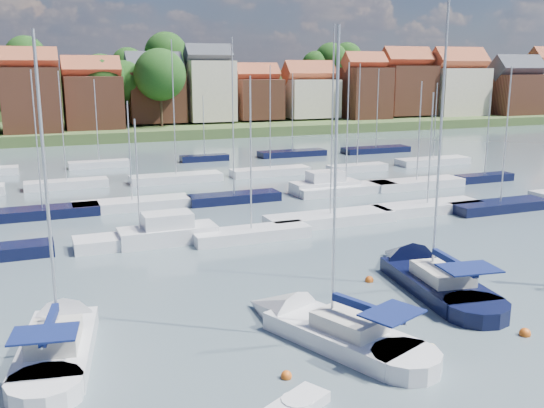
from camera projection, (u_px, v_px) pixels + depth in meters
name	position (u px, v px, depth m)	size (l,w,h in m)	color
ground	(177.00, 188.00, 64.10)	(260.00, 260.00, 0.00)	#415158
sailboat_left	(62.00, 337.00, 27.80)	(4.87, 11.51, 15.19)	silver
sailboat_centre	(318.00, 327.00, 28.86)	(7.02, 11.67, 15.46)	silver
sailboat_navy	(422.00, 275.00, 36.21)	(5.06, 13.10, 17.62)	black
tender	(297.00, 405.00, 22.42)	(2.87, 2.31, 0.56)	silver
buoy_c	(286.00, 378.00, 24.83)	(0.46, 0.46, 0.46)	#D85914
buoy_d	(431.00, 350.00, 27.27)	(0.47, 0.47, 0.47)	beige
buoy_e	(369.00, 282.00, 36.05)	(0.51, 0.51, 0.51)	#D85914
buoy_f	(525.00, 335.00, 28.79)	(0.54, 0.54, 0.54)	#D85914
marina_field	(207.00, 191.00, 60.30)	(79.62, 41.41, 15.93)	silver
far_shore_town	(99.00, 101.00, 147.84)	(212.46, 90.00, 22.27)	#40572B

